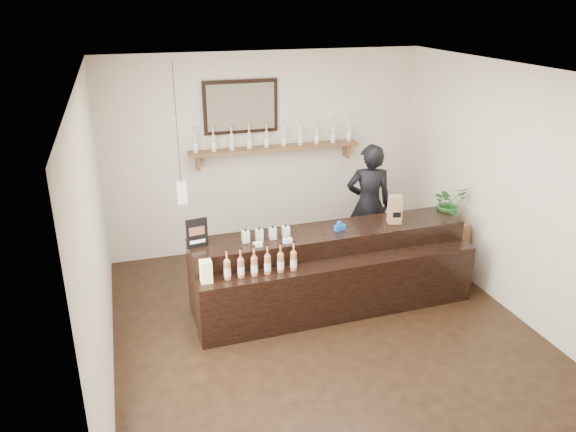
% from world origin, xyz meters
% --- Properties ---
extents(ground, '(5.00, 5.00, 0.00)m').
position_xyz_m(ground, '(0.00, 0.00, 0.00)').
color(ground, black).
rests_on(ground, ground).
extents(room_shell, '(5.00, 5.00, 5.00)m').
position_xyz_m(room_shell, '(0.00, 0.00, 1.70)').
color(room_shell, beige).
rests_on(room_shell, ground).
extents(back_wall_decor, '(2.66, 0.96, 1.69)m').
position_xyz_m(back_wall_decor, '(-0.16, 2.37, 1.76)').
color(back_wall_decor, brown).
rests_on(back_wall_decor, ground).
extents(counter, '(3.30, 0.97, 1.07)m').
position_xyz_m(counter, '(0.28, 0.58, 0.43)').
color(counter, black).
rests_on(counter, ground).
extents(promo_sign, '(0.24, 0.06, 0.33)m').
position_xyz_m(promo_sign, '(-1.26, 0.67, 1.08)').
color(promo_sign, black).
rests_on(promo_sign, counter).
extents(paper_bag, '(0.18, 0.15, 0.34)m').
position_xyz_m(paper_bag, '(1.11, 0.68, 1.09)').
color(paper_bag, '#896242').
rests_on(paper_bag, counter).
extents(tape_dispenser, '(0.14, 0.08, 0.11)m').
position_xyz_m(tape_dispenser, '(0.40, 0.66, 0.96)').
color(tape_dispenser, blue).
rests_on(tape_dispenser, counter).
extents(side_cabinet, '(0.40, 0.54, 0.77)m').
position_xyz_m(side_cabinet, '(2.00, 0.91, 0.38)').
color(side_cabinet, brown).
rests_on(side_cabinet, ground).
extents(potted_plant, '(0.44, 0.39, 0.46)m').
position_xyz_m(potted_plant, '(2.00, 0.91, 1.00)').
color(potted_plant, '#2B692A').
rests_on(potted_plant, side_cabinet).
extents(shopkeeper, '(0.78, 0.61, 1.90)m').
position_xyz_m(shopkeeper, '(1.18, 1.55, 0.95)').
color(shopkeeper, black).
rests_on(shopkeeper, ground).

